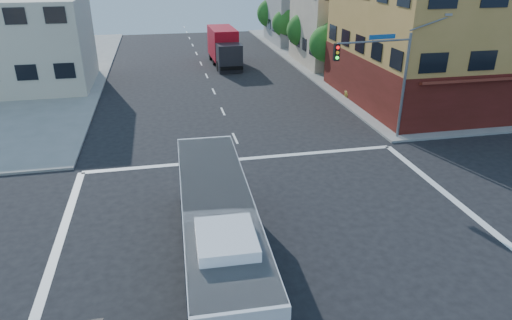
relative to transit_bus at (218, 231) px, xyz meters
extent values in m
plane|color=black|center=(2.92, 0.83, -1.77)|extent=(120.00, 120.00, 0.00)
cube|color=gray|center=(37.92, 35.83, -1.69)|extent=(50.00, 50.00, 0.15)
cube|color=#C58F46|center=(22.92, 19.33, 5.23)|extent=(18.00, 15.00, 14.00)
cube|color=#5E1A15|center=(22.92, 19.33, 0.23)|extent=(18.09, 15.08, 4.00)
cube|color=beige|center=(19.92, 34.83, 2.73)|extent=(12.00, 10.00, 9.00)
cube|color=gray|center=(19.92, 48.83, 3.23)|extent=(12.00, 10.00, 10.00)
cube|color=beige|center=(-14.08, 30.83, 2.23)|extent=(12.00, 10.00, 8.00)
cylinder|color=slate|center=(13.72, 11.63, 1.73)|extent=(0.18, 0.18, 7.00)
cylinder|color=slate|center=(11.22, 11.38, 4.83)|extent=(5.01, 0.62, 0.12)
cube|color=black|center=(8.72, 11.13, 4.33)|extent=(0.32, 0.30, 1.00)
sphere|color=#FF0C0C|center=(8.72, 10.96, 4.63)|extent=(0.20, 0.20, 0.20)
sphere|color=yellow|center=(8.72, 10.96, 4.33)|extent=(0.20, 0.20, 0.20)
sphere|color=#19FF33|center=(8.72, 10.96, 4.03)|extent=(0.20, 0.20, 0.20)
cube|color=#155091|center=(11.72, 11.43, 5.08)|extent=(1.80, 0.22, 0.28)
cube|color=gray|center=(16.22, 11.88, 6.23)|extent=(0.50, 0.22, 0.14)
cylinder|color=#3B2315|center=(14.72, 28.83, -0.81)|extent=(0.28, 0.28, 1.92)
sphere|color=#185317|center=(14.72, 28.83, 1.60)|extent=(3.60, 3.60, 3.60)
sphere|color=#185317|center=(15.12, 28.53, 2.50)|extent=(2.52, 2.52, 2.52)
cylinder|color=#3B2315|center=(14.72, 36.83, -0.77)|extent=(0.28, 0.28, 1.99)
sphere|color=#185317|center=(14.72, 36.83, 1.75)|extent=(3.80, 3.80, 3.80)
sphere|color=#185317|center=(15.12, 36.53, 2.70)|extent=(2.66, 2.66, 2.66)
cylinder|color=#3B2315|center=(14.72, 44.83, -0.82)|extent=(0.28, 0.28, 1.89)
sphere|color=#185317|center=(14.72, 44.83, 1.48)|extent=(3.40, 3.40, 3.40)
sphere|color=#185317|center=(15.12, 44.53, 2.33)|extent=(2.38, 2.38, 2.38)
cylinder|color=#3B2315|center=(14.72, 52.83, -0.75)|extent=(0.28, 0.28, 2.03)
sphere|color=#185317|center=(14.72, 52.83, 1.86)|extent=(4.00, 4.00, 4.00)
sphere|color=#185317|center=(15.12, 52.53, 2.86)|extent=(2.80, 2.80, 2.80)
cube|color=black|center=(0.00, 0.02, -1.21)|extent=(2.95, 12.29, 0.46)
cube|color=white|center=(0.00, 0.02, 0.03)|extent=(2.94, 12.26, 2.90)
cube|color=black|center=(0.00, 0.02, 0.21)|extent=(2.98, 11.90, 1.27)
cube|color=black|center=(0.17, 6.05, 0.11)|extent=(2.38, 0.13, 1.37)
cube|color=#E5590C|center=(0.17, 6.08, 1.13)|extent=(1.94, 0.11, 0.28)
cube|color=white|center=(0.00, 0.02, 1.42)|extent=(2.88, 12.02, 0.12)
cube|color=white|center=(-0.09, -3.03, 1.67)|extent=(1.88, 2.29, 0.37)
cube|color=#15724B|center=(-1.32, -0.45, -0.70)|extent=(0.18, 5.59, 0.28)
cube|color=#15724B|center=(1.29, -0.52, -0.70)|extent=(0.18, 5.59, 0.28)
cylinder|color=black|center=(-1.10, 3.96, -1.24)|extent=(0.33, 1.06, 1.06)
cylinder|color=#99999E|center=(-1.24, 3.96, -1.24)|extent=(0.06, 0.53, 0.53)
cylinder|color=black|center=(1.33, 3.89, -1.24)|extent=(0.33, 1.06, 1.06)
cylinder|color=#99999E|center=(1.47, 3.88, -1.24)|extent=(0.06, 0.53, 0.53)
cube|color=black|center=(5.56, 33.42, -0.34)|extent=(2.58, 2.47, 2.85)
cube|color=black|center=(5.58, 32.38, 0.10)|extent=(2.31, 0.14, 1.10)
cube|color=#B20B19|center=(5.46, 37.60, 0.54)|extent=(2.78, 6.21, 3.29)
cube|color=black|center=(5.49, 36.28, -1.16)|extent=(2.62, 8.84, 0.33)
cylinder|color=black|center=(4.40, 33.62, -1.22)|extent=(0.33, 1.10, 1.10)
cylinder|color=black|center=(6.71, 33.67, -1.22)|extent=(0.33, 1.10, 1.10)
cylinder|color=black|center=(4.33, 36.80, -1.22)|extent=(0.33, 1.10, 1.10)
cylinder|color=black|center=(6.63, 36.85, -1.22)|extent=(0.33, 1.10, 1.10)
cylinder|color=black|center=(4.26, 39.54, -1.22)|extent=(0.33, 1.10, 1.10)
cylinder|color=black|center=(6.57, 39.60, -1.22)|extent=(0.33, 1.10, 1.10)
imported|color=#E2C74D|center=(14.95, 22.67, -1.04)|extent=(2.53, 4.55, 1.46)
camera|label=1|loc=(-1.60, -14.72, 9.61)|focal=32.00mm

